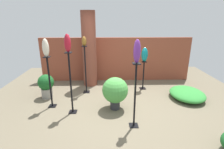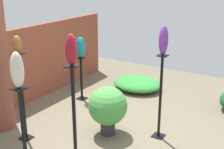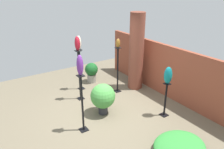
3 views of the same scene
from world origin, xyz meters
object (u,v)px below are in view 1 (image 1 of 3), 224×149
pedestal_ivory (50,85)px  potted_plant_mid_left (115,91)px  pedestal_bronze (86,72)px  pedestal_ruby (71,86)px  art_vase_bronze (84,41)px  art_vase_ivory (46,48)px  art_vase_violet (137,51)px  pedestal_teal (143,77)px  art_vase_ruby (68,43)px  potted_plant_back_center (46,85)px  pedestal_violet (135,99)px  brick_pillar (89,50)px  art_vase_teal (145,55)px

pedestal_ivory → potted_plant_mid_left: size_ratio=1.59×
pedestal_bronze → pedestal_ruby: 1.28m
art_vase_bronze → art_vase_ivory: art_vase_ivory is taller
art_vase_violet → potted_plant_mid_left: art_vase_violet is taller
pedestal_teal → art_vase_violet: (-0.62, -2.14, 1.27)m
art_vase_ruby → potted_plant_back_center: size_ratio=0.58×
pedestal_violet → art_vase_ivory: 2.51m
brick_pillar → pedestal_violet: (1.20, -2.59, -0.60)m
pedestal_teal → art_vase_ruby: size_ratio=2.27×
art_vase_ivory → pedestal_ruby: bearing=-27.9°
pedestal_violet → art_vase_ruby: 1.96m
pedestal_ivory → pedestal_teal: (2.73, 1.17, -0.21)m
brick_pillar → pedestal_violet: brick_pillar is taller
art_vase_bronze → art_vase_ivory: (-0.84, -0.93, -0.03)m
art_vase_ruby → potted_plant_back_center: 1.90m
pedestal_ruby → art_vase_ivory: (-0.62, 0.33, 0.89)m
pedestal_ivory → potted_plant_mid_left: 1.74m
pedestal_violet → potted_plant_back_center: size_ratio=2.02×
potted_plant_back_center → art_vase_ruby: bearing=-44.0°
art_vase_violet → art_vase_ruby: size_ratio=1.14×
art_vase_ivory → art_vase_violet: 2.32m
pedestal_violet → potted_plant_mid_left: (-0.39, 0.80, -0.16)m
art_vase_ruby → pedestal_teal: bearing=35.4°
brick_pillar → potted_plant_back_center: 1.83m
art_vase_violet → pedestal_teal: bearing=73.8°
art_vase_bronze → art_vase_teal: 1.97m
art_vase_teal → potted_plant_mid_left: bearing=-126.9°
brick_pillar → potted_plant_mid_left: brick_pillar is taller
art_vase_ruby → brick_pillar: bearing=81.7°
potted_plant_mid_left → potted_plant_back_center: bearing=159.8°
art_vase_violet → art_vase_teal: 2.29m
art_vase_bronze → pedestal_violet: bearing=-56.2°
art_vase_teal → pedestal_ruby: bearing=-144.6°
brick_pillar → potted_plant_back_center: brick_pillar is taller
art_vase_bronze → potted_plant_mid_left: 1.82m
brick_pillar → potted_plant_back_center: size_ratio=3.52×
art_vase_violet → potted_plant_back_center: size_ratio=0.66×
potted_plant_back_center → potted_plant_mid_left: potted_plant_mid_left is taller
potted_plant_back_center → pedestal_ivory: bearing=-61.1°
art_vase_ruby → potted_plant_mid_left: 1.69m
brick_pillar → pedestal_teal: (1.83, -0.45, -0.84)m
pedestal_ruby → art_vase_bronze: bearing=80.3°
pedestal_bronze → potted_plant_mid_left: (0.89, -1.10, -0.19)m
art_vase_ivory → potted_plant_mid_left: (1.72, -0.17, -1.11)m
pedestal_ruby → pedestal_bronze: bearing=80.3°
brick_pillar → pedestal_bronze: bearing=-95.9°
pedestal_ivory → art_vase_teal: size_ratio=3.04×
pedestal_teal → art_vase_ivory: (-2.73, -1.17, 1.19)m
art_vase_violet → art_vase_ivory: bearing=155.3°
art_vase_bronze → art_vase_ivory: 1.25m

